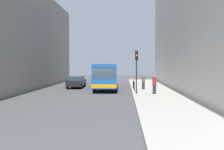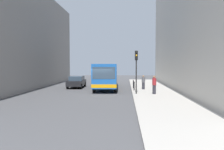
{
  "view_description": "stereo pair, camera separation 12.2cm",
  "coord_description": "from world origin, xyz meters",
  "px_view_note": "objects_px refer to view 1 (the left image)",
  "views": [
    {
      "loc": [
        2.44,
        -23.77,
        2.96
      ],
      "look_at": [
        0.99,
        2.74,
        1.75
      ],
      "focal_mm": 37.7,
      "sensor_mm": 36.0,
      "label": 1
    },
    {
      "loc": [
        2.56,
        -23.77,
        2.96
      ],
      "look_at": [
        0.99,
        2.74,
        1.75
      ],
      "focal_mm": 37.7,
      "sensor_mm": 36.0,
      "label": 2
    }
  ],
  "objects_px": {
    "bollard_mid": "(133,84)",
    "pedestrian_near_signal": "(154,85)",
    "bollard_near": "(134,86)",
    "car_beside_bus": "(77,82)",
    "traffic_light": "(136,64)",
    "bus": "(106,74)",
    "pedestrian_mid_sidewalk": "(143,82)"
  },
  "relations": [
    {
      "from": "bus",
      "to": "car_beside_bus",
      "type": "height_order",
      "value": "bus"
    },
    {
      "from": "bollard_near",
      "to": "pedestrian_mid_sidewalk",
      "type": "xyz_separation_m",
      "value": [
        1.09,
        1.32,
        0.31
      ]
    },
    {
      "from": "pedestrian_mid_sidewalk",
      "to": "traffic_light",
      "type": "bearing_deg",
      "value": -169.98
    },
    {
      "from": "bollard_mid",
      "to": "pedestrian_near_signal",
      "type": "bearing_deg",
      "value": -71.57
    },
    {
      "from": "bus",
      "to": "car_beside_bus",
      "type": "distance_m",
      "value": 4.03
    },
    {
      "from": "pedestrian_near_signal",
      "to": "pedestrian_mid_sidewalk",
      "type": "xyz_separation_m",
      "value": [
        -0.7,
        4.26,
        -0.09
      ]
    },
    {
      "from": "bollard_near",
      "to": "car_beside_bus",
      "type": "bearing_deg",
      "value": 150.27
    },
    {
      "from": "traffic_light",
      "to": "bollard_near",
      "type": "distance_m",
      "value": 3.72
    },
    {
      "from": "car_beside_bus",
      "to": "pedestrian_near_signal",
      "type": "distance_m",
      "value": 11.33
    },
    {
      "from": "bollard_mid",
      "to": "pedestrian_mid_sidewalk",
      "type": "xyz_separation_m",
      "value": [
        1.09,
        -1.13,
        0.31
      ]
    },
    {
      "from": "bollard_near",
      "to": "bollard_mid",
      "type": "distance_m",
      "value": 2.44
    },
    {
      "from": "bus",
      "to": "pedestrian_near_signal",
      "type": "relative_size",
      "value": 6.4
    },
    {
      "from": "bus",
      "to": "bollard_mid",
      "type": "relative_size",
      "value": 11.69
    },
    {
      "from": "traffic_light",
      "to": "pedestrian_mid_sidewalk",
      "type": "relative_size",
      "value": 2.6
    },
    {
      "from": "bollard_mid",
      "to": "bus",
      "type": "bearing_deg",
      "value": 164.71
    },
    {
      "from": "bus",
      "to": "traffic_light",
      "type": "bearing_deg",
      "value": 116.4
    },
    {
      "from": "car_beside_bus",
      "to": "pedestrian_mid_sidewalk",
      "type": "bearing_deg",
      "value": 160.23
    },
    {
      "from": "car_beside_bus",
      "to": "pedestrian_near_signal",
      "type": "bearing_deg",
      "value": 140.53
    },
    {
      "from": "traffic_light",
      "to": "bollard_mid",
      "type": "relative_size",
      "value": 4.32
    },
    {
      "from": "bus",
      "to": "bollard_mid",
      "type": "distance_m",
      "value": 3.56
    },
    {
      "from": "traffic_light",
      "to": "bollard_mid",
      "type": "bearing_deg",
      "value": 91.08
    },
    {
      "from": "traffic_light",
      "to": "pedestrian_near_signal",
      "type": "bearing_deg",
      "value": -2.93
    },
    {
      "from": "bollard_mid",
      "to": "pedestrian_mid_sidewalk",
      "type": "relative_size",
      "value": 0.6
    },
    {
      "from": "bollard_mid",
      "to": "pedestrian_near_signal",
      "type": "xyz_separation_m",
      "value": [
        1.8,
        -5.39,
        0.39
      ]
    },
    {
      "from": "traffic_light",
      "to": "car_beside_bus",
      "type": "bearing_deg",
      "value": 136.18
    },
    {
      "from": "bollard_near",
      "to": "bollard_mid",
      "type": "xyz_separation_m",
      "value": [
        0.0,
        2.44,
        0.0
      ]
    },
    {
      "from": "bollard_near",
      "to": "pedestrian_mid_sidewalk",
      "type": "height_order",
      "value": "pedestrian_mid_sidewalk"
    },
    {
      "from": "bollard_mid",
      "to": "pedestrian_near_signal",
      "type": "relative_size",
      "value": 0.55
    },
    {
      "from": "bus",
      "to": "car_beside_bus",
      "type": "xyz_separation_m",
      "value": [
        -3.85,
        0.72,
        -0.94
      ]
    },
    {
      "from": "bollard_mid",
      "to": "pedestrian_mid_sidewalk",
      "type": "height_order",
      "value": "pedestrian_mid_sidewalk"
    },
    {
      "from": "bollard_mid",
      "to": "pedestrian_near_signal",
      "type": "distance_m",
      "value": 5.69
    },
    {
      "from": "bus",
      "to": "pedestrian_near_signal",
      "type": "xyz_separation_m",
      "value": [
        5.06,
        -6.28,
        -0.71
      ]
    }
  ]
}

